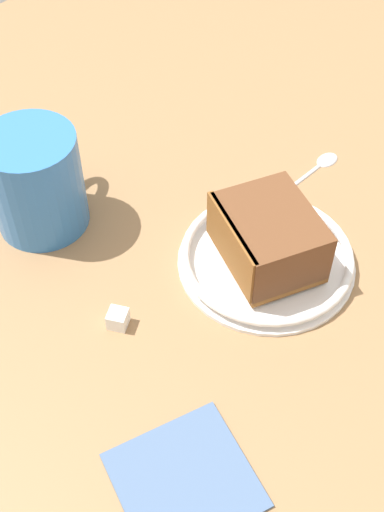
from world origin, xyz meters
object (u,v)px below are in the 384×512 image
Objects in this scene: teaspoon at (318,165)px; folded_napkin at (184,479)px; sugar_cube at (118,319)px; small_plate at (267,258)px; cake_slice at (267,238)px; tea_mug at (37,180)px.

teaspoon is 1.14× the size of folded_napkin.
sugar_cube is at bearing -24.70° from folded_napkin.
small_plate is 3.04cm from cake_slice.
teaspoon is 39.82cm from folded_napkin.
small_plate is 1.38× the size of cake_slice.
tea_mug is at bearing 27.33° from small_plate.
teaspoon is at bearing -69.56° from folded_napkin.
cake_slice is at bearing -109.81° from sugar_cube.
sugar_cube reaches higher than teaspoon.
folded_napkin is (-9.26, 21.96, -0.56)cm from small_plate.
tea_mug is 32.89cm from folded_napkin.
tea_mug reaches higher than sugar_cube.
teaspoon is (-16.66, -26.37, -5.18)cm from tea_mug.
tea_mug is at bearing 57.71° from teaspoon.
cake_slice is at bearing 106.19° from teaspoon.
folded_napkin is at bearing 110.44° from teaspoon.
cake_slice is at bearing -153.07° from tea_mug.
small_plate is at bearing -67.13° from folded_napkin.
sugar_cube is (5.38, 14.93, -3.00)cm from cake_slice.
small_plate is 23.84cm from folded_napkin.
small_plate reaches higher than teaspoon.
sugar_cube is at bearing 165.25° from tea_mug.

